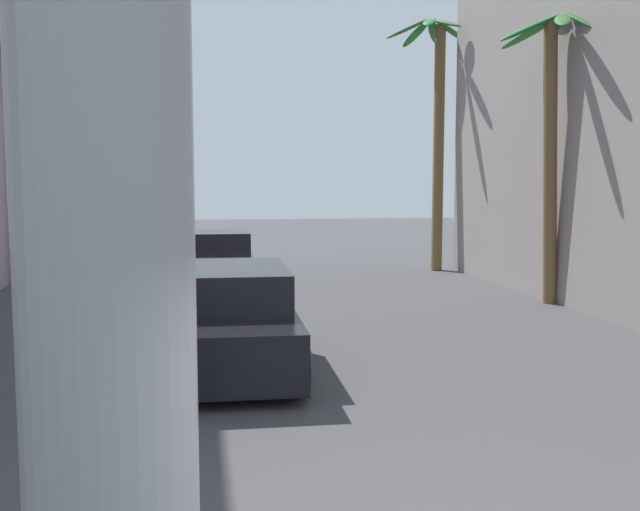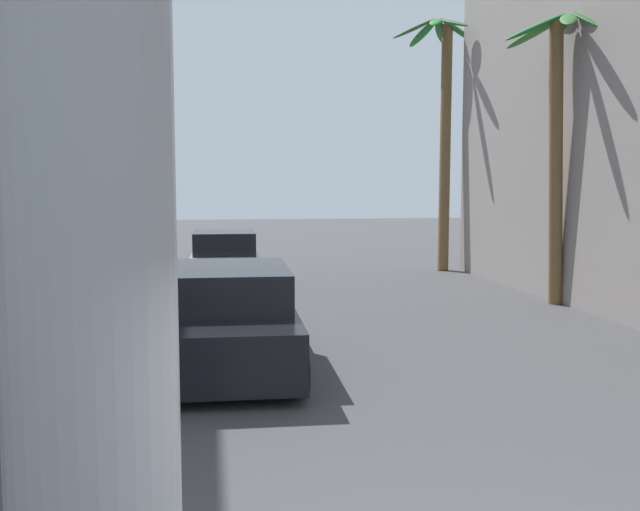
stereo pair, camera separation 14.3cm
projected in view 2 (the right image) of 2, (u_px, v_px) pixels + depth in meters
ground_plane at (289, 333)px, 13.58m from camera, size 91.58×91.58×0.00m
car_lead at (228, 319)px, 11.10m from camera, size 2.25×4.84×1.56m
car_far at (225, 261)px, 19.58m from camera, size 1.99×4.25×1.56m
palm_tree_mid_right at (560, 114)px, 16.36m from camera, size 3.07×2.86×6.75m
palm_tree_far_left at (29, 131)px, 20.33m from camera, size 2.70×2.66×7.02m
palm_tree_far_right at (443, 115)px, 23.45m from camera, size 2.97×2.94×8.30m
pedestrian_far_left at (46, 268)px, 16.29m from camera, size 0.46×0.46×1.58m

